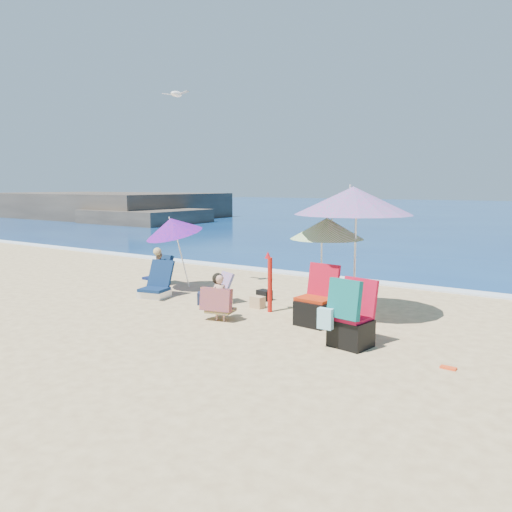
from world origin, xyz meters
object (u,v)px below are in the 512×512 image
Objects in this scene: umbrella_striped at (327,228)px; camp_chair_left at (316,307)px; person_center at (219,298)px; person_left at (159,268)px; umbrella_blue at (173,226)px; camp_chair_right at (350,322)px; seagull at (176,94)px; umbrella_turquoise at (353,201)px; furled_umbrella at (270,279)px; chair_rainbow at (219,295)px; chair_navy at (156,288)px.

umbrella_striped reaches higher than camp_chair_left.
camp_chair_left reaches higher than person_center.
umbrella_blue is at bearing -18.84° from person_left.
seagull is (-5.17, 1.84, 4.16)m from camp_chair_right.
umbrella_turquoise is 2.21m from furled_umbrella.
furled_umbrella is at bearing -11.68° from person_left.
umbrella_turquoise is 3.43× the size of chair_rainbow.
umbrella_striped is 1.74× the size of camp_chair_right.
umbrella_turquoise is 1.42× the size of umbrella_striped.
furled_umbrella reaches higher than chair_rainbow.
seagull reaches higher than umbrella_blue.
camp_chair_right is at bearing -53.91° from umbrella_striped.
umbrella_turquoise is at bearing 10.37° from chair_rainbow.
seagull reaches higher than chair_rainbow.
umbrella_blue reaches higher than camp_chair_left.
person_center is at bearing -140.26° from umbrella_turquoise.
umbrella_blue is 4.49m from camp_chair_left.
chair_navy is at bearing 170.22° from camp_chair_right.
furled_umbrella is (-1.50, -0.51, -1.54)m from umbrella_turquoise.
furled_umbrella is 2.86m from chair_navy.
camp_chair_right reaches higher than person_left.
umbrella_turquoise is at bearing -0.35° from umbrella_blue.
umbrella_blue reaches higher than furled_umbrella.
seagull reaches higher than furled_umbrella.
furled_umbrella is 1.28m from camp_chair_left.
umbrella_striped is 2.18× the size of person_center.
chair_navy is at bearing -169.37° from umbrella_turquoise.
camp_chair_left is at bearing -110.35° from umbrella_turquoise.
chair_navy is (0.24, -0.84, -1.31)m from umbrella_blue.
person_center is (0.86, -1.09, 0.25)m from chair_rainbow.
umbrella_blue is 3.04m from seagull.
umbrella_striped is 2.67× the size of seagull.
person_center is (-2.62, 0.08, 0.03)m from camp_chair_right.
seagull is at bearing -7.52° from person_left.
umbrella_blue is 1.96× the size of person_left.
camp_chair_right is 1.53× the size of seagull.
umbrella_striped is 1.02× the size of umbrella_blue.
furled_umbrella is 1.11× the size of camp_chair_left.
seagull is at bearing 160.41° from camp_chair_right.
furled_umbrella is at bearing 6.14° from chair_navy.
umbrella_turquoise is at bearing -3.16° from umbrella_striped.
person_center is (2.39, -0.78, 0.21)m from chair_navy.
furled_umbrella is 1.09× the size of camp_chair_right.
camp_chair_left is at bearing 25.48° from person_center.
umbrella_striped is 4.90m from person_left.
umbrella_turquoise reaches higher than person_left.
umbrella_striped is at bearing 49.64° from person_center.
camp_chair_left is 1.23× the size of person_center.
furled_umbrella is 3.86m from person_left.
umbrella_blue is 1.73× the size of camp_chair_left.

